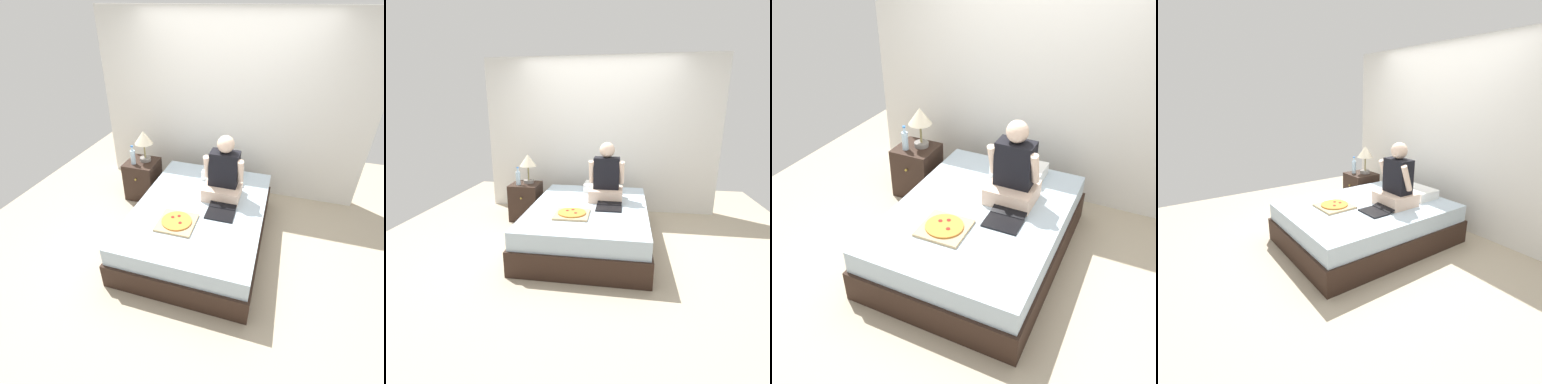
# 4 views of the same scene
# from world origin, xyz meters

# --- Properties ---
(ground_plane) EXTENTS (5.82, 5.82, 0.00)m
(ground_plane) POSITION_xyz_m (0.00, 0.00, 0.00)
(ground_plane) COLOR tan
(wall_back) EXTENTS (3.82, 0.12, 2.50)m
(wall_back) POSITION_xyz_m (0.00, 1.39, 1.25)
(wall_back) COLOR silver
(wall_back) RESTS_ON ground
(bed) EXTENTS (1.51, 2.06, 0.50)m
(bed) POSITION_xyz_m (0.00, 0.00, 0.25)
(bed) COLOR black
(bed) RESTS_ON ground
(nightstand_left) EXTENTS (0.44, 0.47, 0.57)m
(nightstand_left) POSITION_xyz_m (-1.09, 0.71, 0.29)
(nightstand_left) COLOR black
(nightstand_left) RESTS_ON ground
(lamp_on_left_nightstand) EXTENTS (0.26, 0.26, 0.45)m
(lamp_on_left_nightstand) POSITION_xyz_m (-1.05, 0.76, 0.90)
(lamp_on_left_nightstand) COLOR gray
(lamp_on_left_nightstand) RESTS_ON nightstand_left
(water_bottle) EXTENTS (0.07, 0.07, 0.28)m
(water_bottle) POSITION_xyz_m (-1.17, 0.62, 0.68)
(water_bottle) COLOR silver
(water_bottle) RESTS_ON nightstand_left
(pillow) EXTENTS (0.52, 0.34, 0.12)m
(pillow) POSITION_xyz_m (0.10, 0.75, 0.56)
(pillow) COLOR white
(pillow) RESTS_ON bed
(person_seated) EXTENTS (0.47, 0.40, 0.78)m
(person_seated) POSITION_xyz_m (0.20, 0.30, 0.78)
(person_seated) COLOR beige
(person_seated) RESTS_ON bed
(laptop) EXTENTS (0.32, 0.42, 0.07)m
(laptop) POSITION_xyz_m (0.26, -0.04, 0.52)
(laptop) COLOR black
(laptop) RESTS_ON bed
(pizza_box) EXTENTS (0.41, 0.41, 0.05)m
(pizza_box) POSITION_xyz_m (-0.15, -0.39, 0.52)
(pizza_box) COLOR tan
(pizza_box) RESTS_ON bed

